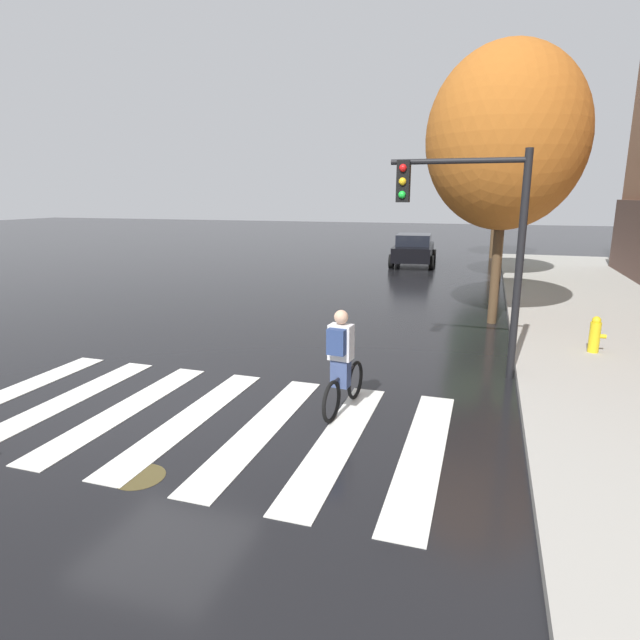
{
  "coord_description": "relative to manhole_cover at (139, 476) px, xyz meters",
  "views": [
    {
      "loc": [
        4.82,
        -6.63,
        3.4
      ],
      "look_at": [
        2.22,
        1.5,
        1.36
      ],
      "focal_mm": 29.42,
      "sensor_mm": 36.0,
      "label": 1
    }
  ],
  "objects": [
    {
      "name": "street_tree_near",
      "position": [
        4.16,
        9.77,
        4.79
      ],
      "size": [
        3.99,
        3.99,
        7.1
      ],
      "color": "#4C3823",
      "rests_on": "ground"
    },
    {
      "name": "fire_hydrant",
      "position": [
        6.21,
        7.04,
        0.53
      ],
      "size": [
        0.33,
        0.22,
        0.78
      ],
      "color": "gold",
      "rests_on": "sidewalk"
    },
    {
      "name": "traffic_light_near",
      "position": [
        3.66,
        5.21,
        2.86
      ],
      "size": [
        2.47,
        0.28,
        4.2
      ],
      "color": "black",
      "rests_on": "ground"
    },
    {
      "name": "street_tree_far",
      "position": [
        4.14,
        25.67,
        5.02
      ],
      "size": [
        4.18,
        4.18,
        7.43
      ],
      "color": "#4C3823",
      "rests_on": "ground"
    },
    {
      "name": "cyclist",
      "position": [
        1.85,
        2.68,
        0.84
      ],
      "size": [
        0.38,
        1.71,
        1.69
      ],
      "color": "black",
      "rests_on": "ground"
    },
    {
      "name": "manhole_cover",
      "position": [
        0.0,
        0.0,
        0.0
      ],
      "size": [
        0.64,
        0.64,
        0.01
      ],
      "primitive_type": "cylinder",
      "color": "#473D1E",
      "rests_on": "ground"
    },
    {
      "name": "ground_plane",
      "position": [
        -0.9,
        1.73,
        -0.0
      ],
      "size": [
        120.0,
        120.0,
        0.0
      ],
      "primitive_type": "plane",
      "color": "black"
    },
    {
      "name": "crosswalk_stripes",
      "position": [
        -0.32,
        1.73,
        0.0
      ],
      "size": [
        7.75,
        4.07,
        0.01
      ],
      "color": "silver",
      "rests_on": "ground"
    },
    {
      "name": "sedan_mid",
      "position": [
        0.42,
        21.33,
        0.79
      ],
      "size": [
        2.32,
        4.56,
        1.54
      ],
      "color": "black",
      "rests_on": "ground"
    },
    {
      "name": "street_tree_mid",
      "position": [
        4.38,
        17.3,
        4.72
      ],
      "size": [
        3.93,
        3.93,
        7.0
      ],
      "color": "#4C3823",
      "rests_on": "ground"
    }
  ]
}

